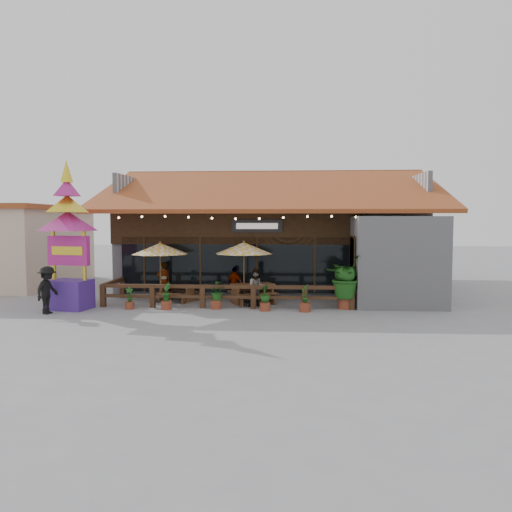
# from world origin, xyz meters

# --- Properties ---
(ground) EXTENTS (100.00, 100.00, 0.00)m
(ground) POSITION_xyz_m (0.00, 0.00, 0.00)
(ground) COLOR gray
(ground) RESTS_ON ground
(restaurant_building) EXTENTS (15.50, 14.73, 6.09)m
(restaurant_building) POSITION_xyz_m (0.26, 6.61, 2.21)
(restaurant_building) COLOR #B0AFB5
(restaurant_building) RESTS_ON ground
(patio_railing) EXTENTS (10.00, 2.60, 0.92)m
(patio_railing) POSITION_xyz_m (-2.25, -0.27, 0.61)
(patio_railing) COLOR #422617
(patio_railing) RESTS_ON ground
(umbrella_left) EXTENTS (3.02, 3.02, 2.57)m
(umbrella_left) POSITION_xyz_m (-4.52, 0.86, 2.25)
(umbrella_left) COLOR brown
(umbrella_left) RESTS_ON ground
(umbrella_right) EXTENTS (2.82, 2.82, 2.61)m
(umbrella_right) POSITION_xyz_m (-0.99, 0.86, 2.28)
(umbrella_right) COLOR brown
(umbrella_right) RESTS_ON ground
(picnic_table_left) EXTENTS (1.71, 1.58, 0.67)m
(picnic_table_left) POSITION_xyz_m (-3.84, 1.03, 0.45)
(picnic_table_left) COLOR brown
(picnic_table_left) RESTS_ON ground
(picnic_table_right) EXTENTS (2.17, 2.06, 0.82)m
(picnic_table_right) POSITION_xyz_m (-0.62, 0.69, 0.56)
(picnic_table_right) COLOR brown
(picnic_table_right) RESTS_ON ground
(thai_sign_tower) EXTENTS (2.65, 2.65, 6.17)m
(thai_sign_tower) POSITION_xyz_m (-7.60, -1.07, 3.26)
(thai_sign_tower) COLOR #462487
(thai_sign_tower) RESTS_ON ground
(tropical_plant) EXTENTS (2.00, 2.03, 2.12)m
(tropical_plant) POSITION_xyz_m (3.07, -0.31, 1.21)
(tropical_plant) COLOR brown
(tropical_plant) RESTS_ON ground
(diner_a) EXTENTS (0.72, 0.66, 1.64)m
(diner_a) POSITION_xyz_m (-4.54, 1.43, 0.82)
(diner_a) COLOR #3B2512
(diner_a) RESTS_ON ground
(diner_b) EXTENTS (0.86, 0.73, 1.53)m
(diner_b) POSITION_xyz_m (-0.39, -0.10, 0.77)
(diner_b) COLOR #3B2512
(diner_b) RESTS_ON ground
(diner_c) EXTENTS (0.91, 0.77, 1.46)m
(diner_c) POSITION_xyz_m (-1.42, 1.35, 0.73)
(diner_c) COLOR #3B2512
(diner_c) RESTS_ON ground
(pedestrian) EXTENTS (0.83, 1.23, 1.76)m
(pedestrian) POSITION_xyz_m (-7.99, -2.08, 0.88)
(pedestrian) COLOR black
(pedestrian) RESTS_ON ground
(planter_a) EXTENTS (0.36, 0.35, 0.86)m
(planter_a) POSITION_xyz_m (-5.29, -0.92, 0.36)
(planter_a) COLOR brown
(planter_a) RESTS_ON ground
(planter_b) EXTENTS (0.41, 0.44, 1.02)m
(planter_b) POSITION_xyz_m (-3.85, -0.91, 0.46)
(planter_b) COLOR brown
(planter_b) RESTS_ON ground
(planter_c) EXTENTS (0.84, 0.83, 1.04)m
(planter_c) POSITION_xyz_m (-1.95, -0.65, 0.59)
(planter_c) COLOR brown
(planter_c) RESTS_ON ground
(planter_d) EXTENTS (0.53, 0.53, 0.99)m
(planter_d) POSITION_xyz_m (-0.02, -0.97, 0.48)
(planter_d) COLOR brown
(planter_d) RESTS_ON ground
(planter_e) EXTENTS (0.43, 0.43, 1.05)m
(planter_e) POSITION_xyz_m (1.49, -1.07, 0.44)
(planter_e) COLOR brown
(planter_e) RESTS_ON ground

